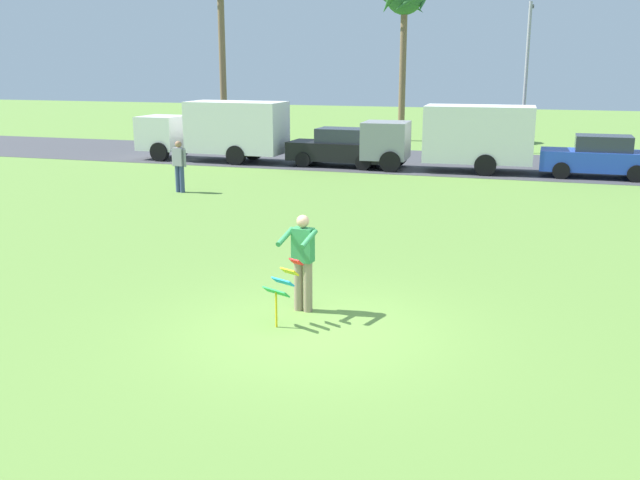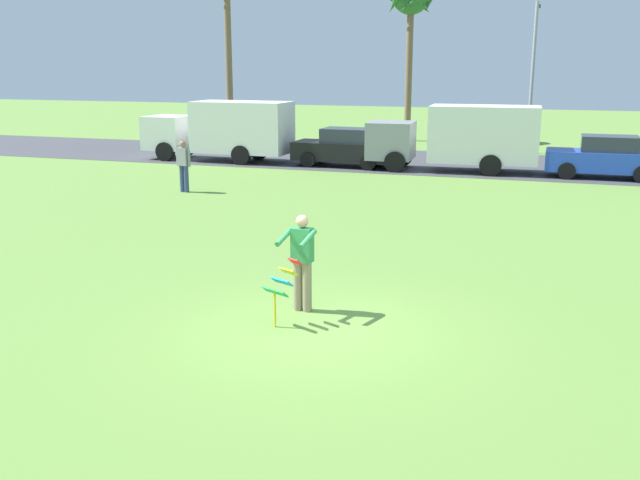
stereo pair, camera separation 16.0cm
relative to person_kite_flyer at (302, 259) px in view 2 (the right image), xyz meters
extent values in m
plane|color=olive|center=(0.48, -0.82, -0.95)|extent=(120.00, 120.00, 0.00)
cube|color=#424247|center=(0.48, 20.02, -0.95)|extent=(120.00, 8.00, 0.01)
cylinder|color=gray|center=(0.09, 0.01, -0.50)|extent=(0.16, 0.16, 0.90)
cylinder|color=gray|center=(-0.09, 0.03, -0.50)|extent=(0.16, 0.16, 0.90)
cube|color=#338C4C|center=(0.00, 0.02, 0.25)|extent=(0.38, 0.25, 0.60)
sphere|color=tan|center=(0.00, 0.02, 0.67)|extent=(0.22, 0.22, 0.22)
cylinder|color=#338C4C|center=(0.20, -0.25, 0.43)|extent=(0.15, 0.59, 0.24)
cylinder|color=#338C4C|center=(-0.24, -0.20, 0.43)|extent=(0.15, 0.59, 0.24)
cube|color=red|center=(0.03, -0.44, 0.07)|extent=(0.26, 0.22, 0.12)
cube|color=yellow|center=(-0.03, -0.59, -0.06)|extent=(0.35, 0.26, 0.12)
cube|color=#1E99D8|center=(-0.10, -0.74, -0.20)|extent=(0.44, 0.30, 0.12)
cube|color=green|center=(-0.16, -0.89, -0.33)|extent=(0.52, 0.34, 0.12)
cylinder|color=yellow|center=(-0.16, -0.89, -0.64)|extent=(0.04, 0.04, 0.61)
cube|color=silver|center=(-12.63, 17.68, 0.22)|extent=(1.84, 1.94, 1.50)
cube|color=silver|center=(-8.93, 17.60, 0.57)|extent=(4.24, 2.09, 2.20)
cylinder|color=black|center=(-12.30, 16.76, -0.53)|extent=(0.85, 0.30, 0.84)
cylinder|color=black|center=(-12.26, 18.60, -0.53)|extent=(0.85, 0.30, 0.84)
cylinder|color=black|center=(-8.60, 16.68, -0.53)|extent=(0.85, 0.30, 0.84)
cylinder|color=black|center=(-8.56, 18.52, -0.53)|extent=(0.85, 0.30, 0.84)
cube|color=black|center=(-4.32, 17.62, -0.31)|extent=(4.26, 1.85, 0.76)
cube|color=#282D38|center=(-4.17, 17.62, 0.35)|extent=(2.06, 1.46, 0.60)
cylinder|color=black|center=(-5.64, 16.86, -0.63)|extent=(0.65, 0.24, 0.64)
cylinder|color=black|center=(-5.59, 18.47, -0.63)|extent=(0.65, 0.24, 0.64)
cylinder|color=black|center=(-3.04, 16.77, -0.63)|extent=(0.65, 0.24, 0.64)
cylinder|color=black|center=(-2.99, 18.38, -0.63)|extent=(0.65, 0.24, 0.64)
cube|color=gray|center=(-2.28, 17.51, 0.22)|extent=(1.87, 1.97, 1.50)
cube|color=silver|center=(1.42, 17.65, 0.57)|extent=(4.27, 2.16, 2.20)
cylinder|color=black|center=(-1.90, 16.60, -0.53)|extent=(0.85, 0.31, 0.84)
cylinder|color=black|center=(-1.97, 18.44, -0.53)|extent=(0.85, 0.31, 0.84)
cylinder|color=black|center=(1.81, 16.75, -0.53)|extent=(0.85, 0.31, 0.84)
cylinder|color=black|center=(1.73, 18.59, -0.53)|extent=(0.85, 0.31, 0.84)
cube|color=#2347B7|center=(5.90, 17.62, -0.31)|extent=(4.21, 1.74, 0.76)
cube|color=#282D38|center=(6.05, 17.62, 0.35)|extent=(2.03, 1.41, 0.60)
cylinder|color=black|center=(4.59, 16.83, -0.63)|extent=(0.64, 0.23, 0.64)
cylinder|color=black|center=(4.61, 18.44, -0.63)|extent=(0.64, 0.23, 0.64)
cylinder|color=black|center=(7.21, 18.42, -0.63)|extent=(0.64, 0.23, 0.64)
cylinder|color=brown|center=(-13.25, 25.72, 3.41)|extent=(0.36, 0.36, 8.71)
cylinder|color=brown|center=(-3.76, 28.46, 2.84)|extent=(0.36, 0.36, 7.58)
cone|color=#2D6B2D|center=(-2.81, 28.46, 6.38)|extent=(0.44, 1.56, 1.28)
cone|color=#2D6B2D|center=(-3.46, 29.37, 6.38)|extent=(1.62, 0.90, 1.28)
cone|color=#2D6B2D|center=(-4.52, 29.02, 6.38)|extent=(1.27, 1.52, 1.28)
cone|color=#2D6B2D|center=(-4.52, 27.91, 6.38)|extent=(1.27, 1.52, 1.28)
cone|color=#2D6B2D|center=(-3.46, 27.56, 6.38)|extent=(1.62, 0.90, 1.28)
cylinder|color=#9E9EA3|center=(2.88, 24.57, 2.55)|extent=(0.16, 0.16, 7.00)
cylinder|color=#9E9EA3|center=(2.88, 25.27, 5.95)|extent=(0.10, 1.40, 0.10)
cube|color=#4C4C51|center=(2.88, 25.92, 5.91)|extent=(0.24, 0.44, 0.16)
cylinder|color=#384772|center=(-7.65, 10.04, -0.50)|extent=(0.16, 0.16, 0.90)
cylinder|color=#384772|center=(-7.83, 10.07, -0.50)|extent=(0.16, 0.16, 0.90)
cube|color=gray|center=(-7.74, 10.06, 0.25)|extent=(0.39, 0.28, 0.60)
sphere|color=#9E7051|center=(-7.74, 10.06, 0.67)|extent=(0.22, 0.22, 0.22)
cylinder|color=gray|center=(-7.51, 10.02, 0.21)|extent=(0.09, 0.09, 0.58)
cylinder|color=gray|center=(-7.98, 10.10, 0.21)|extent=(0.09, 0.09, 0.58)
camera|label=1|loc=(3.84, -11.37, 3.33)|focal=40.23mm
camera|label=2|loc=(3.99, -11.33, 3.33)|focal=40.23mm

